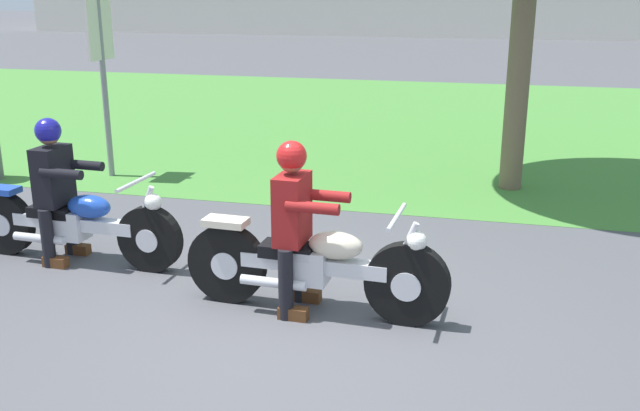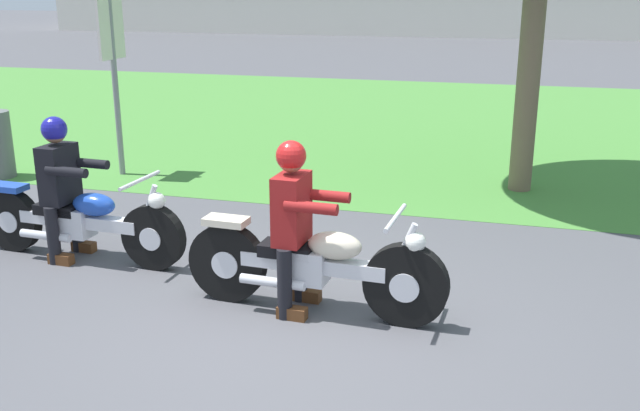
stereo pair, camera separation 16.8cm
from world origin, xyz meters
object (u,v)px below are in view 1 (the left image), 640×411
rider_lead (294,214)px  rider_follow (55,179)px  motorcycle_follow (75,224)px  sign_banner (101,50)px  motorcycle_lead (315,266)px

rider_lead → rider_follow: bearing=170.6°
motorcycle_follow → sign_banner: size_ratio=0.86×
rider_follow → motorcycle_lead: bearing=-8.9°
motorcycle_lead → rider_lead: bearing=179.2°
sign_banner → motorcycle_follow: bearing=-66.1°
motorcycle_lead → rider_follow: rider_follow is taller
sign_banner → rider_lead: bearing=-44.1°
motorcycle_follow → rider_follow: rider_follow is taller
rider_lead → sign_banner: sign_banner is taller
motorcycle_lead → sign_banner: bearing=139.8°
rider_follow → sign_banner: sign_banner is taller
motorcycle_lead → rider_follow: size_ratio=1.57×
motorcycle_lead → sign_banner: sign_banner is taller
rider_lead → motorcycle_follow: 2.43m
rider_lead → motorcycle_follow: bearing=170.0°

